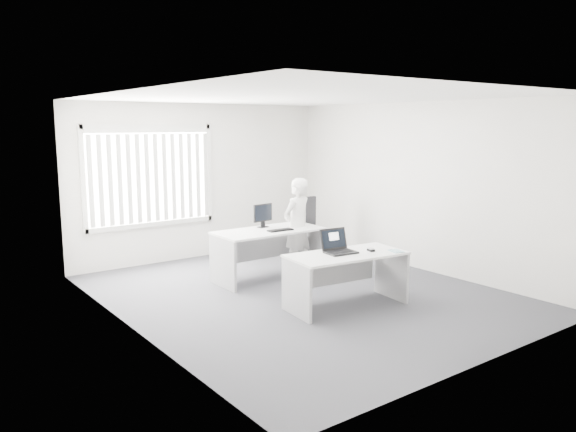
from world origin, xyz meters
TOP-DOWN VIEW (x-y plane):
  - ground at (0.00, 0.00)m, footprint 6.00×6.00m
  - wall_back at (0.00, 3.00)m, footprint 5.00×0.02m
  - wall_front at (0.00, -3.00)m, footprint 5.00×0.02m
  - wall_left at (-2.50, 0.00)m, footprint 0.02×6.00m
  - wall_right at (2.50, 0.00)m, footprint 0.02×6.00m
  - ceiling at (0.00, 0.00)m, footprint 5.00×6.00m
  - window at (-1.00, 2.96)m, footprint 2.32×0.06m
  - blinds at (-1.00, 2.90)m, footprint 2.20×0.10m
  - desk_near at (0.13, -0.80)m, footprint 1.68×0.93m
  - desk_far at (0.09, 0.97)m, footprint 1.73×0.82m
  - office_chair at (1.46, 1.65)m, footprint 0.70×0.70m
  - person at (0.65, 0.96)m, footprint 0.65×0.50m
  - laptop at (0.07, -0.75)m, footprint 0.44×0.40m
  - paper_sheet at (0.44, -0.86)m, footprint 0.27×0.19m
  - mouse at (0.48, -0.90)m, footprint 0.09×0.12m
  - booklet at (0.75, -1.11)m, footprint 0.20×0.24m
  - keyboard at (0.20, 0.80)m, footprint 0.43×0.17m
  - monitor at (0.14, 1.21)m, footprint 0.39×0.16m

SIDE VIEW (x-z plane):
  - ground at x=0.00m, z-range 0.00..0.00m
  - office_chair at x=1.46m, z-range -0.21..0.91m
  - desk_near at x=0.13m, z-range 0.16..0.89m
  - desk_far at x=0.09m, z-range 0.17..0.96m
  - paper_sheet at x=0.44m, z-range 0.73..0.73m
  - booklet at x=0.75m, z-range 0.73..0.74m
  - mouse at x=0.48m, z-range 0.73..0.78m
  - person at x=0.65m, z-range 0.00..1.58m
  - keyboard at x=0.20m, z-range 0.79..0.81m
  - laptop at x=0.07m, z-range 0.73..1.04m
  - monitor at x=0.14m, z-range 0.79..1.17m
  - wall_back at x=0.00m, z-range 0.00..2.80m
  - wall_front at x=0.00m, z-range 0.00..2.80m
  - wall_left at x=-2.50m, z-range 0.00..2.80m
  - wall_right at x=2.50m, z-range 0.00..2.80m
  - blinds at x=-1.00m, z-range 0.77..2.27m
  - window at x=-1.00m, z-range 0.67..2.43m
  - ceiling at x=0.00m, z-range 2.79..2.81m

